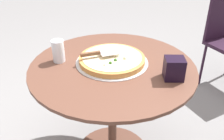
{
  "coord_description": "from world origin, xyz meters",
  "views": [
    {
      "loc": [
        -0.43,
        -1.13,
        1.37
      ],
      "look_at": [
        0.01,
        0.03,
        0.65
      ],
      "focal_mm": 40.7,
      "sensor_mm": 36.0,
      "label": 1
    }
  ],
  "objects_px": {
    "pizza_server": "(99,53)",
    "napkin_dispenser": "(174,68)",
    "pizza_on_tray": "(112,60)",
    "patio_table": "(112,92)",
    "drinking_cup": "(58,51)"
  },
  "relations": [
    {
      "from": "patio_table",
      "to": "pizza_on_tray",
      "type": "distance_m",
      "value": 0.2
    },
    {
      "from": "pizza_on_tray",
      "to": "pizza_server",
      "type": "xyz_separation_m",
      "value": [
        -0.06,
        0.03,
        0.04
      ]
    },
    {
      "from": "patio_table",
      "to": "napkin_dispenser",
      "type": "height_order",
      "value": "napkin_dispenser"
    },
    {
      "from": "pizza_server",
      "to": "drinking_cup",
      "type": "height_order",
      "value": "drinking_cup"
    },
    {
      "from": "drinking_cup",
      "to": "napkin_dispenser",
      "type": "relative_size",
      "value": 1.13
    },
    {
      "from": "pizza_server",
      "to": "pizza_on_tray",
      "type": "bearing_deg",
      "value": -21.93
    },
    {
      "from": "napkin_dispenser",
      "to": "patio_table",
      "type": "bearing_deg",
      "value": 157.58
    },
    {
      "from": "patio_table",
      "to": "pizza_server",
      "type": "distance_m",
      "value": 0.25
    },
    {
      "from": "pizza_server",
      "to": "napkin_dispenser",
      "type": "relative_size",
      "value": 1.92
    },
    {
      "from": "patio_table",
      "to": "pizza_on_tray",
      "type": "height_order",
      "value": "pizza_on_tray"
    },
    {
      "from": "pizza_server",
      "to": "drinking_cup",
      "type": "distance_m",
      "value": 0.23
    },
    {
      "from": "napkin_dispenser",
      "to": "drinking_cup",
      "type": "bearing_deg",
      "value": 164.36
    },
    {
      "from": "patio_table",
      "to": "pizza_server",
      "type": "bearing_deg",
      "value": 134.12
    },
    {
      "from": "pizza_server",
      "to": "napkin_dispenser",
      "type": "bearing_deg",
      "value": -44.39
    },
    {
      "from": "pizza_server",
      "to": "napkin_dispenser",
      "type": "height_order",
      "value": "napkin_dispenser"
    }
  ]
}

